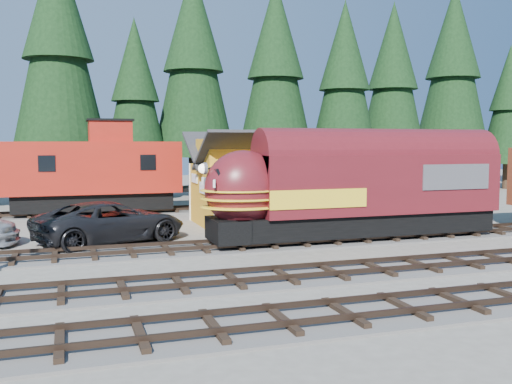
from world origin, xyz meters
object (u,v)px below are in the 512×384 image
object	(u,v)px
locomotive	(349,191)
pickup_truck_a	(111,222)
depot	(303,172)
caboose	(94,171)

from	to	relation	value
locomotive	pickup_truck_a	distance (m)	11.17
pickup_truck_a	locomotive	bearing A→B (deg)	-128.36
depot	pickup_truck_a	bearing A→B (deg)	-163.09
caboose	pickup_truck_a	bearing A→B (deg)	-88.84
locomotive	pickup_truck_a	bearing A→B (deg)	163.59
depot	pickup_truck_a	world-z (taller)	depot
locomotive	pickup_truck_a	xyz separation A→B (m)	(-10.63, 3.13, -1.39)
locomotive	caboose	xyz separation A→B (m)	(-10.85, 14.00, 0.43)
pickup_truck_a	caboose	bearing A→B (deg)	-20.79
depot	locomotive	size ratio (longest dim) A/B	0.87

